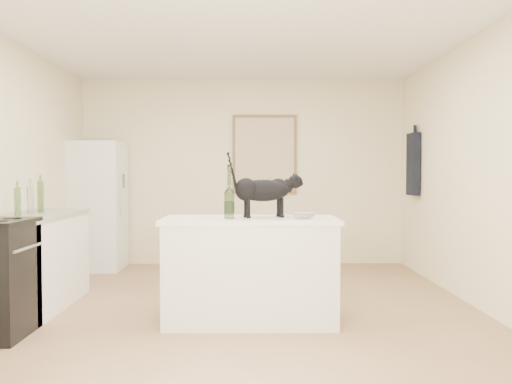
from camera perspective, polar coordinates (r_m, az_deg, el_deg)
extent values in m
plane|color=#9D7854|center=(4.92, -1.81, -13.09)|extent=(5.50, 5.50, 0.00)
plane|color=white|center=(4.93, -1.85, 17.53)|extent=(5.50, 5.50, 0.00)
plane|color=beige|center=(7.50, -1.37, 2.15)|extent=(4.50, 0.00, 4.50)
plane|color=beige|center=(2.00, -3.54, 2.55)|extent=(4.50, 0.00, 4.50)
plane|color=beige|center=(5.21, 23.76, 2.04)|extent=(0.00, 5.50, 5.50)
cube|color=white|center=(4.63, -0.62, -8.59)|extent=(1.44, 0.67, 0.86)
cube|color=white|center=(4.57, -0.62, -3.03)|extent=(1.50, 0.70, 0.04)
cube|color=white|center=(5.52, -22.61, -7.03)|extent=(0.60, 1.40, 0.86)
cube|color=gray|center=(5.46, -22.67, -2.36)|extent=(0.62, 1.44, 0.04)
cube|color=white|center=(7.40, -16.69, -1.42)|extent=(0.68, 0.68, 1.70)
cube|color=brown|center=(7.48, 0.93, 4.07)|extent=(0.90, 0.03, 1.10)
cube|color=beige|center=(7.46, 0.93, 4.07)|extent=(0.82, 0.00, 1.02)
cube|color=black|center=(7.11, 16.50, 2.88)|extent=(0.08, 0.34, 0.80)
cylinder|color=#2E5522|center=(4.48, -2.89, -0.31)|extent=(0.09, 0.09, 0.40)
imported|color=silver|center=(4.48, 5.17, -2.55)|extent=(0.22, 0.22, 0.05)
cube|color=silver|center=(7.39, -13.96, 1.21)|extent=(0.06, 0.13, 0.18)
cylinder|color=#A7B5A7|center=(5.42, -23.06, -0.77)|extent=(0.06, 0.06, 0.27)
cylinder|color=#2C6121|center=(5.25, -24.20, -0.94)|extent=(0.06, 0.06, 0.25)
cylinder|color=#264D19|center=(5.57, -22.10, -0.48)|extent=(0.06, 0.06, 0.31)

